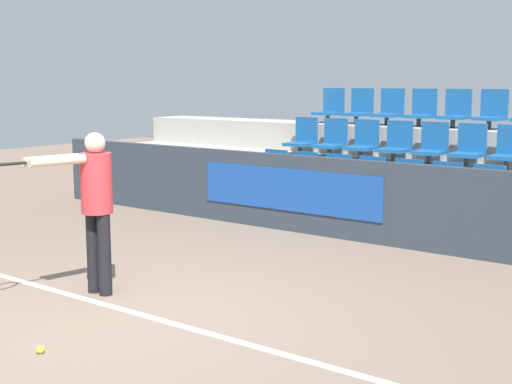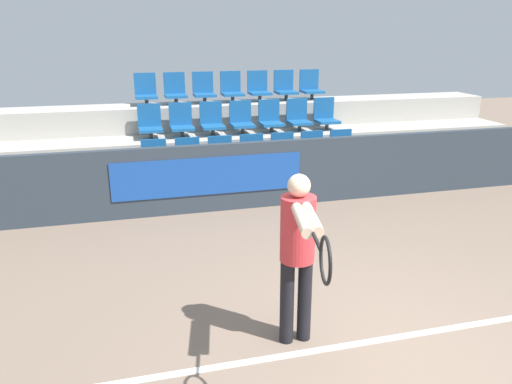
# 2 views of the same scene
# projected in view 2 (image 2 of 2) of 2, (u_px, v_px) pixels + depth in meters

# --- Properties ---
(ground_plane) EXTENTS (30.00, 30.00, 0.00)m
(ground_plane) POSITION_uv_depth(u_px,v_px,m) (394.00, 367.00, 4.34)
(ground_plane) COLOR #7A6656
(court_baseline) EXTENTS (5.71, 0.08, 0.01)m
(court_baseline) POSITION_uv_depth(u_px,v_px,m) (373.00, 341.00, 4.69)
(court_baseline) COLOR white
(court_baseline) RESTS_ON ground
(barrier_wall) EXTENTS (11.24, 0.14, 1.09)m
(barrier_wall) POSITION_uv_depth(u_px,v_px,m) (262.00, 174.00, 8.11)
(barrier_wall) COLOR #2D3842
(barrier_wall) RESTS_ON ground
(bleacher_tier_front) EXTENTS (10.84, 0.86, 0.47)m
(bleacher_tier_front) POSITION_uv_depth(u_px,v_px,m) (255.00, 184.00, 8.68)
(bleacher_tier_front) COLOR #ADA89E
(bleacher_tier_front) RESTS_ON ground
(bleacher_tier_middle) EXTENTS (10.84, 0.86, 0.94)m
(bleacher_tier_middle) POSITION_uv_depth(u_px,v_px,m) (244.00, 159.00, 9.39)
(bleacher_tier_middle) COLOR #ADA89E
(bleacher_tier_middle) RESTS_ON ground
(bleacher_tier_back) EXTENTS (10.84, 0.86, 1.41)m
(bleacher_tier_back) POSITION_uv_depth(u_px,v_px,m) (234.00, 137.00, 10.11)
(bleacher_tier_back) COLOR #ADA89E
(bleacher_tier_back) RESTS_ON ground
(stadium_chair_0) EXTENTS (0.41, 0.43, 0.59)m
(stadium_chair_0) POSITION_uv_depth(u_px,v_px,m) (155.00, 161.00, 8.24)
(stadium_chair_0) COLOR #333333
(stadium_chair_0) RESTS_ON bleacher_tier_front
(stadium_chair_1) EXTENTS (0.41, 0.43, 0.59)m
(stadium_chair_1) POSITION_uv_depth(u_px,v_px,m) (189.00, 159.00, 8.37)
(stadium_chair_1) COLOR #333333
(stadium_chair_1) RESTS_ON bleacher_tier_front
(stadium_chair_2) EXTENTS (0.41, 0.43, 0.59)m
(stadium_chair_2) POSITION_uv_depth(u_px,v_px,m) (221.00, 157.00, 8.51)
(stadium_chair_2) COLOR #333333
(stadium_chair_2) RESTS_ON bleacher_tier_front
(stadium_chair_3) EXTENTS (0.41, 0.43, 0.59)m
(stadium_chair_3) POSITION_uv_depth(u_px,v_px,m) (253.00, 155.00, 8.64)
(stadium_chair_3) COLOR #333333
(stadium_chair_3) RESTS_ON bleacher_tier_front
(stadium_chair_4) EXTENTS (0.41, 0.43, 0.59)m
(stadium_chair_4) POSITION_uv_depth(u_px,v_px,m) (284.00, 153.00, 8.78)
(stadium_chair_4) COLOR #333333
(stadium_chair_4) RESTS_ON bleacher_tier_front
(stadium_chair_5) EXTENTS (0.41, 0.43, 0.59)m
(stadium_chair_5) POSITION_uv_depth(u_px,v_px,m) (314.00, 151.00, 8.91)
(stadium_chair_5) COLOR #333333
(stadium_chair_5) RESTS_ON bleacher_tier_front
(stadium_chair_6) EXTENTS (0.41, 0.43, 0.59)m
(stadium_chair_6) POSITION_uv_depth(u_px,v_px,m) (343.00, 149.00, 9.05)
(stadium_chair_6) COLOR #333333
(stadium_chair_6) RESTS_ON bleacher_tier_front
(stadium_chair_7) EXTENTS (0.41, 0.43, 0.59)m
(stadium_chair_7) POSITION_uv_depth(u_px,v_px,m) (150.00, 124.00, 8.88)
(stadium_chair_7) COLOR #333333
(stadium_chair_7) RESTS_ON bleacher_tier_middle
(stadium_chair_8) EXTENTS (0.41, 0.43, 0.59)m
(stadium_chair_8) POSITION_uv_depth(u_px,v_px,m) (181.00, 122.00, 9.01)
(stadium_chair_8) COLOR #333333
(stadium_chair_8) RESTS_ON bleacher_tier_middle
(stadium_chair_9) EXTENTS (0.41, 0.43, 0.59)m
(stadium_chair_9) POSITION_uv_depth(u_px,v_px,m) (212.00, 121.00, 9.15)
(stadium_chair_9) COLOR #333333
(stadium_chair_9) RESTS_ON bleacher_tier_middle
(stadium_chair_10) EXTENTS (0.41, 0.43, 0.59)m
(stadium_chair_10) POSITION_uv_depth(u_px,v_px,m) (242.00, 120.00, 9.28)
(stadium_chair_10) COLOR #333333
(stadium_chair_10) RESTS_ON bleacher_tier_middle
(stadium_chair_11) EXTENTS (0.41, 0.43, 0.59)m
(stadium_chair_11) POSITION_uv_depth(u_px,v_px,m) (270.00, 118.00, 9.42)
(stadium_chair_11) COLOR #333333
(stadium_chair_11) RESTS_ON bleacher_tier_middle
(stadium_chair_12) EXTENTS (0.41, 0.43, 0.59)m
(stadium_chair_12) POSITION_uv_depth(u_px,v_px,m) (298.00, 117.00, 9.55)
(stadium_chair_12) COLOR #333333
(stadium_chair_12) RESTS_ON bleacher_tier_middle
(stadium_chair_13) EXTENTS (0.41, 0.43, 0.59)m
(stadium_chair_13) POSITION_uv_depth(u_px,v_px,m) (326.00, 116.00, 9.69)
(stadium_chair_13) COLOR #333333
(stadium_chair_13) RESTS_ON bleacher_tier_middle
(stadium_chair_14) EXTENTS (0.41, 0.43, 0.59)m
(stadium_chair_14) POSITION_uv_depth(u_px,v_px,m) (146.00, 92.00, 9.52)
(stadium_chair_14) COLOR #333333
(stadium_chair_14) RESTS_ON bleacher_tier_back
(stadium_chair_15) EXTENTS (0.41, 0.43, 0.59)m
(stadium_chair_15) POSITION_uv_depth(u_px,v_px,m) (175.00, 91.00, 9.66)
(stadium_chair_15) COLOR #333333
(stadium_chair_15) RESTS_ON bleacher_tier_back
(stadium_chair_16) EXTENTS (0.41, 0.43, 0.59)m
(stadium_chair_16) POSITION_uv_depth(u_px,v_px,m) (204.00, 90.00, 9.79)
(stadium_chair_16) COLOR #333333
(stadium_chair_16) RESTS_ON bleacher_tier_back
(stadium_chair_17) EXTENTS (0.41, 0.43, 0.59)m
(stadium_chair_17) POSITION_uv_depth(u_px,v_px,m) (232.00, 89.00, 9.93)
(stadium_chair_17) COLOR #333333
(stadium_chair_17) RESTS_ON bleacher_tier_back
(stadium_chair_18) EXTENTS (0.41, 0.43, 0.59)m
(stadium_chair_18) POSITION_uv_depth(u_px,v_px,m) (259.00, 88.00, 10.06)
(stadium_chair_18) COLOR #333333
(stadium_chair_18) RESTS_ON bleacher_tier_back
(stadium_chair_19) EXTENTS (0.41, 0.43, 0.59)m
(stadium_chair_19) POSITION_uv_depth(u_px,v_px,m) (285.00, 87.00, 10.20)
(stadium_chair_19) COLOR #333333
(stadium_chair_19) RESTS_ON bleacher_tier_back
(stadium_chair_20) EXTENTS (0.41, 0.43, 0.59)m
(stadium_chair_20) POSITION_uv_depth(u_px,v_px,m) (311.00, 87.00, 10.33)
(stadium_chair_20) COLOR #333333
(stadium_chair_20) RESTS_ON bleacher_tier_back
(tennis_player) EXTENTS (0.42, 1.46, 1.63)m
(tennis_player) POSITION_uv_depth(u_px,v_px,m) (298.00, 245.00, 4.35)
(tennis_player) COLOR black
(tennis_player) RESTS_ON ground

